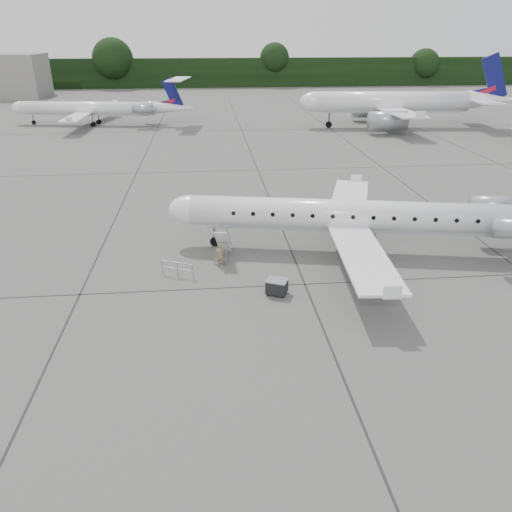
{
  "coord_description": "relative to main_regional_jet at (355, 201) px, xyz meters",
  "views": [
    {
      "loc": [
        -10.69,
        -25.0,
        14.5
      ],
      "look_at": [
        -7.99,
        2.14,
        2.3
      ],
      "focal_mm": 35.0,
      "sensor_mm": 36.0,
      "label": 1
    }
  ],
  "objects": [
    {
      "name": "main_regional_jet",
      "position": [
        0.0,
        0.0,
        0.0
      ],
      "size": [
        33.54,
        26.97,
        7.66
      ],
      "primitive_type": null,
      "rotation": [
        0.0,
        0.0,
        -0.2
      ],
      "color": "white",
      "rests_on": "ground"
    },
    {
      "name": "treeline",
      "position": [
        0.49,
        122.51,
        0.17
      ],
      "size": [
        260.0,
        4.0,
        8.0
      ],
      "primitive_type": "cube",
      "color": "black",
      "rests_on": "ground"
    },
    {
      "name": "baggage_cart",
      "position": [
        -6.29,
        -6.0,
        -3.32
      ],
      "size": [
        1.47,
        1.36,
        1.02
      ],
      "primitive_type": null,
      "rotation": [
        0.0,
        0.0,
        -0.43
      ],
      "color": "black",
      "rests_on": "ground"
    },
    {
      "name": "safety_railing",
      "position": [
        -12.39,
        -2.99,
        -3.33
      ],
      "size": [
        2.04,
        0.96,
        1.0
      ],
      "primitive_type": null,
      "rotation": [
        0.0,
        0.0,
        -0.42
      ],
      "color": "gray",
      "rests_on": "ground"
    },
    {
      "name": "ground",
      "position": [
        0.49,
        -7.49,
        -3.83
      ],
      "size": [
        320.0,
        320.0,
        0.0
      ],
      "primitive_type": "plane",
      "color": "#5D5D5B",
      "rests_on": "ground"
    },
    {
      "name": "bg_narrowbody",
      "position": [
        20.58,
        50.48,
        1.97
      ],
      "size": [
        34.11,
        25.82,
        11.61
      ],
      "primitive_type": null,
      "rotation": [
        0.0,
        0.0,
        -0.08
      ],
      "color": "white",
      "rests_on": "ground"
    },
    {
      "name": "airstair",
      "position": [
        -9.32,
        -0.42,
        -2.63
      ],
      "size": [
        1.28,
        2.37,
        2.4
      ],
      "primitive_type": null,
      "rotation": [
        0.0,
        0.0,
        -0.2
      ],
      "color": "white",
      "rests_on": "ground"
    },
    {
      "name": "passenger",
      "position": [
        -9.57,
        -1.67,
        -3.0
      ],
      "size": [
        0.7,
        0.57,
        1.66
      ],
      "primitive_type": "imported",
      "rotation": [
        0.0,
        0.0,
        -0.33
      ],
      "color": "olive",
      "rests_on": "ground"
    },
    {
      "name": "bg_regional_left",
      "position": [
        -30.07,
        57.97,
        0.07
      ],
      "size": [
        32.78,
        25.88,
        7.81
      ],
      "primitive_type": null,
      "rotation": [
        0.0,
        0.0,
        -0.16
      ],
      "color": "white",
      "rests_on": "ground"
    }
  ]
}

